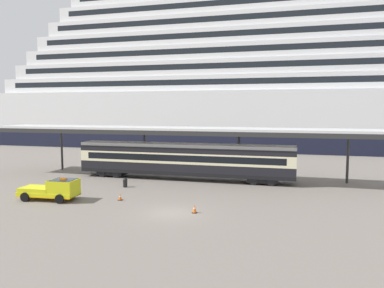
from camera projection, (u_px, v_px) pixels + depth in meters
ground_plane at (171, 213)px, 28.86m from camera, size 400.00×400.00×0.00m
cruise_ship at (302, 79)px, 78.06m from camera, size 137.58×28.20×40.75m
platform_canopy at (185, 130)px, 42.49m from camera, size 47.21×5.02×5.92m
train_carriage at (184, 159)px, 42.44m from camera, size 24.72×2.81×4.11m
service_truck at (54, 189)px, 32.93m from camera, size 5.32×2.50×2.02m
traffic_cone_near at (120, 197)px, 32.95m from camera, size 0.36×0.36×0.59m
traffic_cone_mid at (195, 209)px, 28.93m from camera, size 0.36×0.36×0.66m
quay_bollard at (125, 182)px, 38.43m from camera, size 0.48×0.48×0.96m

